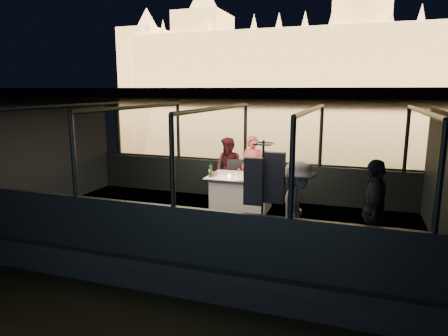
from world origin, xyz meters
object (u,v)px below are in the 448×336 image
(dining_table_central, at_px, (241,192))
(person_man_maroon, at_px, (229,169))
(coat_stand, at_px, (262,204))
(wine_bottle, at_px, (211,171))
(chair_port_left, at_px, (234,184))
(passenger_dark, at_px, (374,210))
(chair_port_right, at_px, (258,186))
(passenger_stripe, at_px, (297,206))
(person_woman_coral, at_px, (253,171))

(dining_table_central, distance_m, person_man_maroon, 0.97)
(coat_stand, xyz_separation_m, wine_bottle, (-1.68, 2.13, 0.02))
(chair_port_left, relative_size, passenger_dark, 0.61)
(person_man_maroon, height_order, wine_bottle, person_man_maroon)
(chair_port_right, relative_size, passenger_dark, 0.53)
(passenger_stripe, bearing_deg, wine_bottle, 42.68)
(chair_port_right, distance_m, passenger_dark, 3.54)
(coat_stand, height_order, wine_bottle, coat_stand)
(coat_stand, height_order, passenger_stripe, coat_stand)
(chair_port_left, height_order, chair_port_right, chair_port_left)
(person_woman_coral, bearing_deg, dining_table_central, -103.87)
(dining_table_central, height_order, chair_port_right, chair_port_right)
(person_woman_coral, bearing_deg, chair_port_left, -153.05)
(dining_table_central, relative_size, wine_bottle, 4.57)
(coat_stand, bearing_deg, wine_bottle, 128.24)
(chair_port_right, bearing_deg, wine_bottle, -116.20)
(dining_table_central, bearing_deg, coat_stand, -66.55)
(chair_port_left, xyz_separation_m, person_man_maroon, (-0.23, 0.27, 0.30))
(chair_port_left, xyz_separation_m, chair_port_right, (0.60, 0.00, 0.00))
(chair_port_right, xyz_separation_m, passenger_stripe, (1.29, -2.67, 0.40))
(coat_stand, xyz_separation_m, person_man_maroon, (-1.62, 3.20, -0.15))
(dining_table_central, bearing_deg, person_man_maroon, 126.91)
(chair_port_left, relative_size, person_woman_coral, 0.63)
(chair_port_left, bearing_deg, coat_stand, -71.83)
(chair_port_right, bearing_deg, chair_port_left, -158.44)
(person_woman_coral, bearing_deg, wine_bottle, -130.41)
(chair_port_right, height_order, wine_bottle, wine_bottle)
(person_woman_coral, height_order, passenger_stripe, passenger_stripe)
(person_woman_coral, xyz_separation_m, passenger_dark, (2.66, -2.81, 0.10))
(chair_port_left, height_order, passenger_stripe, passenger_stripe)
(dining_table_central, distance_m, chair_port_right, 0.54)
(dining_table_central, bearing_deg, wine_bottle, -149.46)
(chair_port_right, distance_m, wine_bottle, 1.28)
(dining_table_central, distance_m, passenger_dark, 3.46)
(passenger_stripe, bearing_deg, coat_stand, 110.45)
(person_man_maroon, bearing_deg, passenger_dark, -16.38)
(coat_stand, bearing_deg, chair_port_left, 115.33)
(coat_stand, height_order, passenger_dark, coat_stand)
(chair_port_left, height_order, person_woman_coral, person_woman_coral)
(chair_port_right, bearing_deg, passenger_dark, -24.58)
(person_man_maroon, bearing_deg, wine_bottle, -68.83)
(dining_table_central, xyz_separation_m, passenger_stripe, (1.58, -2.22, 0.47))
(dining_table_central, bearing_deg, chair_port_right, 57.61)
(person_woman_coral, distance_m, passenger_dark, 3.87)
(person_woman_coral, relative_size, wine_bottle, 4.99)
(passenger_stripe, height_order, passenger_dark, passenger_dark)
(dining_table_central, relative_size, chair_port_right, 1.66)
(dining_table_central, height_order, passenger_stripe, passenger_stripe)
(passenger_dark, height_order, wine_bottle, passenger_dark)
(person_woman_coral, distance_m, wine_bottle, 1.27)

